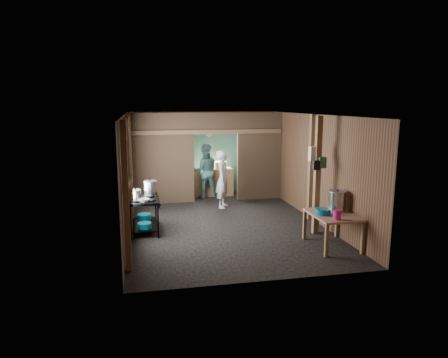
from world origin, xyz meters
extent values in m
cube|color=black|center=(0.00, 0.00, 0.00)|extent=(4.50, 7.00, 0.00)
cube|color=#282828|center=(0.00, 0.00, 2.60)|extent=(4.50, 7.00, 0.00)
cube|color=brown|center=(0.00, 3.50, 1.30)|extent=(4.50, 0.00, 2.60)
cube|color=brown|center=(0.00, -3.50, 1.30)|extent=(4.50, 0.00, 2.60)
cube|color=brown|center=(-2.25, 0.00, 1.30)|extent=(0.00, 7.00, 2.60)
cube|color=brown|center=(2.25, 0.00, 1.30)|extent=(0.00, 7.00, 2.60)
cube|color=brown|center=(-1.32, 2.20, 1.30)|extent=(1.85, 0.10, 2.60)
cube|color=brown|center=(1.57, 2.20, 1.30)|extent=(1.35, 0.10, 2.60)
cube|color=brown|center=(0.25, 2.20, 2.30)|extent=(1.30, 0.10, 0.60)
cube|color=#5CA59E|center=(0.00, 3.44, 1.25)|extent=(4.40, 0.06, 2.50)
cube|color=olive|center=(0.30, 2.95, 0.42)|extent=(1.20, 0.50, 0.85)
cylinder|color=silver|center=(0.25, 3.40, 1.90)|extent=(0.20, 0.03, 0.20)
cube|color=olive|center=(-2.18, -2.60, 1.30)|extent=(0.10, 0.12, 2.60)
cube|color=olive|center=(-2.18, -0.80, 1.30)|extent=(0.10, 0.12, 2.60)
cube|color=olive|center=(-2.18, 1.20, 1.30)|extent=(0.10, 0.12, 2.60)
cube|color=olive|center=(2.18, -0.20, 1.30)|extent=(0.10, 0.12, 2.60)
cube|color=olive|center=(1.85, -1.30, 1.30)|extent=(0.12, 0.12, 2.60)
cube|color=olive|center=(0.00, 2.15, 2.05)|extent=(4.40, 0.12, 0.12)
cylinder|color=gray|center=(-2.21, 0.40, 1.65)|extent=(0.03, 0.34, 0.34)
cylinder|color=black|center=(-2.21, 0.80, 1.55)|extent=(0.03, 0.30, 0.30)
cube|color=olive|center=(-2.15, -2.10, 1.40)|extent=(0.14, 0.80, 0.03)
cylinder|color=silver|center=(-2.15, -2.35, 1.47)|extent=(0.07, 0.07, 0.10)
cylinder|color=#BB8D3C|center=(-2.15, -2.10, 1.47)|extent=(0.08, 0.08, 0.10)
cylinder|color=#2F6840|center=(-2.15, -1.88, 1.47)|extent=(0.06, 0.06, 0.10)
cube|color=silver|center=(1.80, -1.22, 1.78)|extent=(0.22, 0.15, 0.32)
cube|color=#2F6840|center=(1.92, -1.36, 1.60)|extent=(0.16, 0.12, 0.24)
cube|color=black|center=(1.78, -1.38, 1.55)|extent=(0.14, 0.10, 0.20)
cylinder|color=#096E89|center=(-1.88, -0.68, 0.22)|extent=(0.31, 0.31, 0.13)
cylinder|color=#096E89|center=(-1.88, 0.05, 0.22)|extent=(0.32, 0.32, 0.13)
cylinder|color=#096E89|center=(1.62, -2.15, 0.73)|extent=(0.36, 0.36, 0.11)
cylinder|color=#C71F8E|center=(1.73, -2.54, 0.76)|extent=(0.16, 0.16, 0.18)
cube|color=silver|center=(1.82, -2.65, 0.68)|extent=(0.30, 0.09, 0.01)
cylinder|color=#BB8D3C|center=(0.53, 2.95, 0.96)|extent=(0.38, 0.38, 0.21)
cylinder|color=#8E1000|center=(0.06, 2.95, 0.92)|extent=(0.13, 0.13, 0.15)
imported|color=silver|center=(0.30, 1.38, 0.80)|extent=(0.59, 0.69, 1.60)
imported|color=slate|center=(0.00, 2.69, 0.83)|extent=(0.82, 0.64, 1.66)
camera|label=1|loc=(-1.92, -9.54, 2.86)|focal=33.00mm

